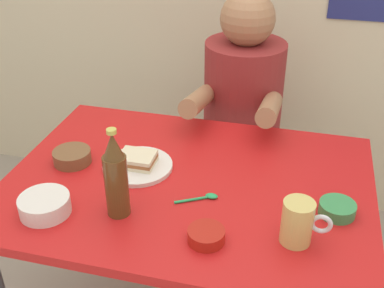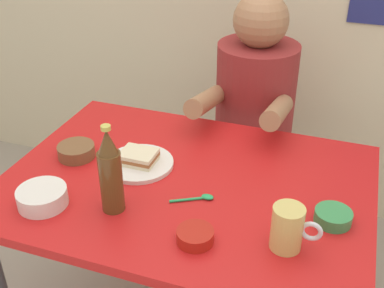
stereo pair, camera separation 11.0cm
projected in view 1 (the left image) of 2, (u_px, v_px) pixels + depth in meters
dining_table at (188, 205)px, 1.50m from camera, size 1.10×0.80×0.74m
stool at (238, 176)px, 2.17m from camera, size 0.34×0.34×0.45m
person_seated at (243, 93)px, 1.94m from camera, size 0.33×0.56×0.72m
plate_orange at (138, 166)px, 1.51m from camera, size 0.22×0.22×0.01m
sandwich at (137, 159)px, 1.50m from camera, size 0.11×0.09×0.04m
beer_mug at (298, 222)px, 1.20m from camera, size 0.13×0.08×0.12m
beer_bottle at (116, 177)px, 1.26m from camera, size 0.06×0.06×0.26m
condiment_bowl_brown at (72, 156)px, 1.53m from camera, size 0.12×0.12×0.04m
dip_bowl_green at (337, 208)px, 1.31m from camera, size 0.10×0.10×0.03m
sambal_bowl_red at (206, 235)px, 1.22m from camera, size 0.10×0.10×0.03m
rice_bowl_white at (45, 204)px, 1.31m from camera, size 0.14×0.14×0.05m
spoon at (204, 197)px, 1.37m from camera, size 0.12×0.07×0.01m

